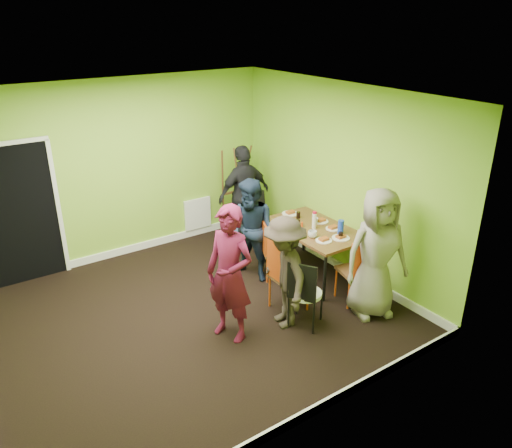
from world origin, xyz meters
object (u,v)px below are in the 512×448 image
(chair_left_near, at_px, (284,272))
(easel, at_px, (235,190))
(person_left_far, at_px, (252,231))
(chair_left_far, at_px, (271,247))
(chair_front_end, at_px, (358,267))
(dining_table, at_px, (314,231))
(chair_bentwood, at_px, (304,291))
(orange_bottle, at_px, (302,225))
(person_back_end, at_px, (244,194))
(chair_back_end, at_px, (255,208))
(person_standing, at_px, (230,274))
(thermos, at_px, (314,221))
(person_front_end, at_px, (376,253))
(person_left_near, at_px, (284,273))
(blue_bottle, at_px, (341,227))

(chair_left_near, relative_size, easel, 0.66)
(easel, height_order, person_left_far, easel)
(chair_left_far, height_order, person_left_far, person_left_far)
(chair_left_far, bearing_deg, chair_front_end, 47.32)
(dining_table, distance_m, chair_bentwood, 1.43)
(orange_bottle, xyz_separation_m, person_back_end, (-0.06, 1.46, 0.05))
(chair_left_near, height_order, chair_back_end, chair_left_near)
(person_standing, distance_m, person_back_end, 2.77)
(chair_left_far, bearing_deg, person_left_far, -94.27)
(chair_bentwood, height_order, thermos, thermos)
(chair_back_end, height_order, chair_front_end, chair_front_end)
(chair_left_near, xyz_separation_m, thermos, (0.97, 0.56, 0.29))
(chair_bentwood, bearing_deg, chair_back_end, 127.72)
(chair_front_end, relative_size, person_front_end, 0.57)
(easel, relative_size, person_back_end, 0.93)
(chair_bentwood, bearing_deg, dining_table, 102.99)
(dining_table, height_order, chair_left_near, chair_left_near)
(chair_left_near, relative_size, person_front_end, 0.59)
(dining_table, xyz_separation_m, thermos, (-0.01, -0.00, 0.17))
(person_back_end, bearing_deg, thermos, 94.65)
(chair_front_end, xyz_separation_m, person_left_far, (-0.77, 1.37, 0.22))
(chair_front_end, relative_size, chair_bentwood, 1.04)
(dining_table, distance_m, chair_front_end, 0.99)
(chair_left_far, bearing_deg, person_left_near, -4.02)
(orange_bottle, height_order, person_standing, person_standing)
(chair_left_far, bearing_deg, easel, -171.66)
(chair_back_end, relative_size, orange_bottle, 11.72)
(dining_table, bearing_deg, person_back_end, 97.04)
(blue_bottle, height_order, person_left_near, person_left_near)
(dining_table, distance_m, chair_back_end, 1.40)
(dining_table, height_order, chair_front_end, chair_front_end)
(person_left_far, xyz_separation_m, person_back_end, (0.64, 1.19, 0.07))
(person_left_far, bearing_deg, person_standing, -68.95)
(dining_table, xyz_separation_m, chair_bentwood, (-1.01, -1.00, -0.18))
(blue_bottle, height_order, orange_bottle, blue_bottle)
(chair_back_end, xyz_separation_m, orange_bottle, (-0.02, -1.27, 0.15))
(chair_left_far, distance_m, person_standing, 1.58)
(person_back_end, bearing_deg, chair_front_end, 91.03)
(easel, xyz_separation_m, orange_bottle, (-0.04, -1.90, 0.02))
(person_back_end, bearing_deg, dining_table, 95.18)
(blue_bottle, bearing_deg, thermos, 117.55)
(chair_left_far, height_order, chair_left_near, chair_left_near)
(chair_bentwood, distance_m, person_front_end, 1.04)
(blue_bottle, bearing_deg, chair_back_end, 99.19)
(chair_left_far, height_order, chair_back_end, chair_back_end)
(person_front_end, bearing_deg, person_left_near, 176.94)
(thermos, bearing_deg, chair_back_end, 93.98)
(person_left_near, bearing_deg, person_standing, -88.53)
(orange_bottle, bearing_deg, thermos, -46.70)
(chair_bentwood, xyz_separation_m, person_back_end, (0.81, 2.58, 0.32))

